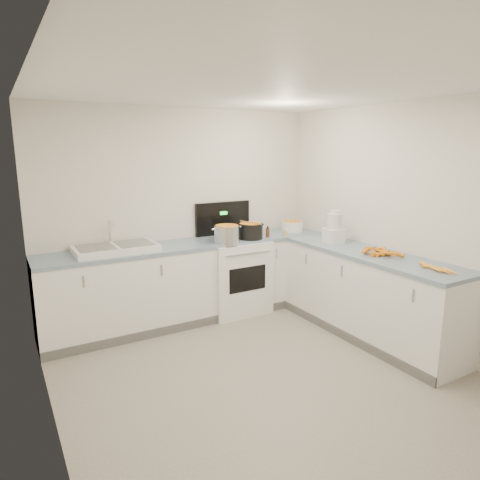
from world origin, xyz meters
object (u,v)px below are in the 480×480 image
food_processor (334,229)px  extract_bottle (268,233)px  black_pot (251,232)px  sink (115,248)px  steel_pot (227,235)px  mixing_bowl (292,226)px  stove (234,274)px  spice_jar (286,233)px

food_processor → extract_bottle: bearing=127.1°
extract_bottle → black_pot: bearing=173.5°
black_pot → extract_bottle: black_pot is taller
sink → steel_pot: sink is taller
sink → food_processor: food_processor is taller
black_pot → mixing_bowl: 0.76m
stove → black_pot: bearing=-40.0°
steel_pot → black_pot: bearing=6.7°
sink → food_processor: (2.34, -0.83, 0.13)m
extract_bottle → food_processor: (0.49, -0.65, 0.11)m
steel_pot → black_pot: (0.35, 0.04, -0.01)m
mixing_bowl → spice_jar: bearing=-140.0°
mixing_bowl → extract_bottle: (-0.51, -0.17, -0.01)m
steel_pot → extract_bottle: bearing=1.4°
black_pot → mixing_bowl: bearing=11.0°
stove → spice_jar: stove is taller
sink → spice_jar: (2.08, -0.24, 0.00)m
stove → spice_jar: size_ratio=17.67×
sink → mixing_bowl: size_ratio=2.96×
sink → steel_pot: (1.26, -0.19, 0.05)m
steel_pot → extract_bottle: steel_pot is taller
stove → food_processor: (0.89, -0.82, 0.63)m
extract_bottle → spice_jar: size_ratio=1.50×
sink → spice_jar: bearing=-6.6°
black_pot → steel_pot: bearing=-173.3°
steel_pot → mixing_bowl: (1.10, 0.19, -0.02)m
mixing_bowl → steel_pot: bearing=-170.4°
stove → food_processor: size_ratio=3.52×
extract_bottle → spice_jar: (0.23, -0.06, -0.02)m
sink → black_pot: size_ratio=2.91×
spice_jar → sink: bearing=173.4°
extract_bottle → food_processor: food_processor is taller
extract_bottle → spice_jar: bearing=-14.8°
steel_pot → mixing_bowl: bearing=9.6°
stove → sink: 1.54m
black_pot → spice_jar: (0.47, -0.09, -0.05)m
stove → extract_bottle: bearing=-22.3°
extract_bottle → stove: bearing=157.7°
steel_pot → black_pot: size_ratio=1.03×
extract_bottle → spice_jar: 0.24m
stove → sink: stove is taller
black_pot → mixing_bowl: (0.74, 0.14, -0.02)m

